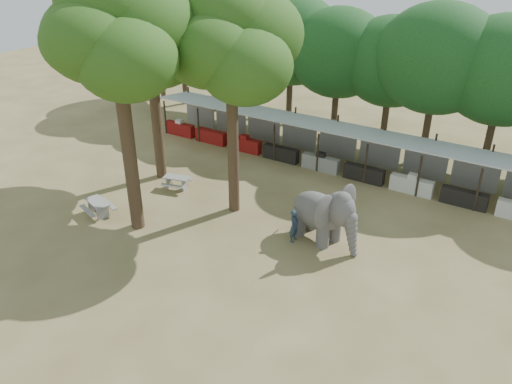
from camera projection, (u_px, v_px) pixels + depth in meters
The scene contains 10 objects.
ground at pixel (210, 289), 20.28m from camera, with size 100.00×100.00×0.00m, color brown.
vendor_stalls at pixel (349, 152), 30.09m from camera, with size 28.00×2.99×2.80m.
yard_tree_left at pixel (149, 34), 26.31m from camera, with size 7.10×6.90×11.02m.
yard_tree_center at pixel (115, 33), 20.67m from camera, with size 7.10×6.90×12.04m.
yard_tree_back at pixel (231, 42), 22.52m from camera, with size 7.10×6.90×11.36m.
backdrop_trees at pixel (387, 64), 31.97m from camera, with size 46.46×5.95×8.33m.
elephant at pixel (325, 214), 22.87m from camera, with size 3.90×2.86×2.89m.
handler at pixel (294, 226), 23.12m from camera, with size 0.58×0.39×1.62m, color #26384C.
picnic_table_near at pixel (98, 206), 25.46m from camera, with size 1.90×1.80×0.77m.
picnic_table_far at pixel (177, 181), 28.16m from camera, with size 1.74×1.64×0.72m.
Camera 1 is at (10.37, -12.64, 12.78)m, focal length 35.00 mm.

